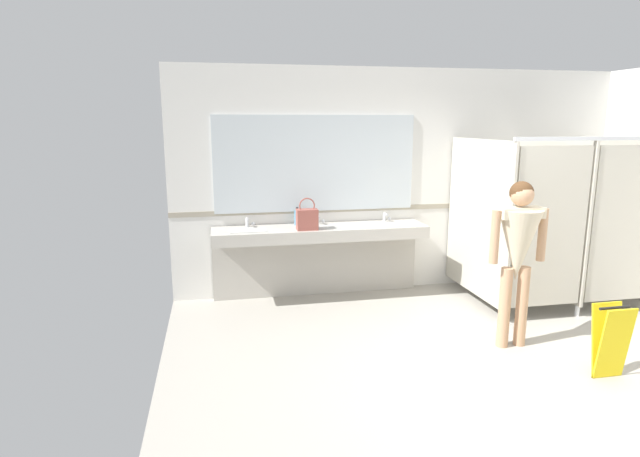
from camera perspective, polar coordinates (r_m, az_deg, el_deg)
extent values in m
cube|color=#9E998E|center=(4.88, 20.87, -15.49)|extent=(6.00, 5.64, 0.10)
cube|color=silver|center=(6.71, 10.01, 5.22)|extent=(6.00, 0.12, 2.76)
cube|color=#9E937F|center=(6.70, 10.11, 2.35)|extent=(6.00, 0.01, 0.06)
cube|color=#B2ADA3|center=(6.12, 0.04, -0.46)|extent=(2.54, 0.52, 0.14)
cube|color=#B2ADA3|center=(6.44, -0.36, -3.96)|extent=(2.54, 0.08, 0.76)
cube|color=#ADADA8|center=(5.98, -7.89, -0.67)|extent=(0.42, 0.29, 0.11)
cylinder|color=silver|center=(6.16, -8.04, 0.68)|extent=(0.04, 0.04, 0.11)
cylinder|color=silver|center=(6.09, -8.02, 1.00)|extent=(0.03, 0.11, 0.03)
sphere|color=silver|center=(6.18, -7.39, 0.50)|extent=(0.04, 0.04, 0.04)
cube|color=#ADADA8|center=(6.09, 0.09, -0.33)|extent=(0.42, 0.29, 0.11)
cylinder|color=silver|center=(6.26, -0.28, 0.98)|extent=(0.04, 0.04, 0.11)
cylinder|color=silver|center=(6.20, -0.18, 1.30)|extent=(0.03, 0.11, 0.03)
sphere|color=silver|center=(6.29, 0.33, 0.80)|extent=(0.04, 0.04, 0.04)
cube|color=#ADADA8|center=(6.31, 7.65, -0.01)|extent=(0.42, 0.29, 0.11)
cylinder|color=silver|center=(6.48, 7.10, 1.25)|extent=(0.04, 0.04, 0.11)
cylinder|color=silver|center=(6.42, 7.26, 1.56)|extent=(0.03, 0.11, 0.03)
sphere|color=silver|center=(6.51, 7.65, 1.07)|extent=(0.04, 0.04, 0.04)
cube|color=silver|center=(6.27, -0.46, 7.17)|extent=(2.44, 0.02, 1.15)
cube|color=#B2AD9E|center=(6.26, 16.97, 1.13)|extent=(0.03, 1.43, 1.81)
cylinder|color=silver|center=(5.97, 19.42, -9.16)|extent=(0.05, 0.05, 0.12)
cube|color=#B2AD9E|center=(6.75, 23.83, 1.36)|extent=(0.03, 1.43, 1.81)
cylinder|color=silver|center=(6.47, 26.46, -8.11)|extent=(0.05, 0.05, 0.12)
cube|color=#B2AD9E|center=(7.31, 29.70, 1.55)|extent=(0.03, 1.43, 1.81)
cube|color=#B2AD9E|center=(5.93, 23.99, 0.05)|extent=(0.83, 0.03, 1.71)
cube|color=#B2AD9E|center=(6.50, 30.58, 0.37)|extent=(0.83, 0.03, 1.71)
cube|color=#B7BABF|center=(6.11, 28.25, 8.73)|extent=(1.89, 0.04, 0.04)
cylinder|color=tan|center=(5.35, 21.33, -7.99)|extent=(0.11, 0.11, 0.78)
cylinder|color=tan|center=(5.26, 19.66, -8.20)|extent=(0.11, 0.11, 0.78)
cone|color=beige|center=(5.14, 20.98, -1.72)|extent=(0.40, 0.40, 0.67)
cube|color=beige|center=(5.08, 21.23, 1.64)|extent=(0.42, 0.16, 0.10)
cylinder|color=tan|center=(5.25, 23.29, -0.64)|extent=(0.08, 0.08, 0.50)
cylinder|color=tan|center=(4.99, 18.71, -0.89)|extent=(0.08, 0.08, 0.50)
sphere|color=tan|center=(5.05, 21.37, 3.49)|extent=(0.21, 0.21, 0.21)
sphere|color=#472D19|center=(5.06, 21.32, 3.68)|extent=(0.22, 0.22, 0.22)
cube|color=#934C42|center=(5.93, -1.43, 1.00)|extent=(0.24, 0.15, 0.24)
torus|color=#934C42|center=(5.90, -1.44, 2.52)|extent=(0.19, 0.02, 0.19)
cylinder|color=teal|center=(6.20, -2.52, 1.20)|extent=(0.07, 0.07, 0.18)
cylinder|color=black|center=(6.18, -2.53, 2.19)|extent=(0.03, 0.03, 0.04)
cube|color=yellow|center=(5.01, 29.71, -10.98)|extent=(0.28, 0.10, 0.63)
cube|color=yellow|center=(5.07, 29.04, -10.64)|extent=(0.28, 0.10, 0.63)
cylinder|color=black|center=(4.94, 29.72, -7.60)|extent=(0.28, 0.02, 0.02)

